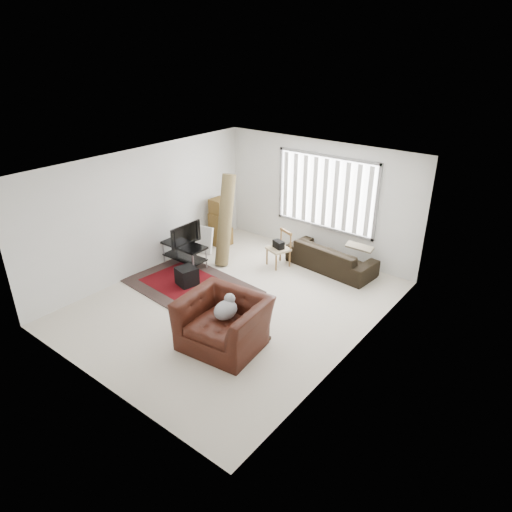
# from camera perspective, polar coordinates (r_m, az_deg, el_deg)

# --- Properties ---
(room) EXTENTS (6.00, 6.02, 2.71)m
(room) POSITION_cam_1_polar(r_m,az_deg,el_deg) (8.56, -0.48, 5.58)
(room) COLOR beige
(room) RESTS_ON ground
(persian_rug) EXTENTS (2.77, 1.97, 0.02)m
(persian_rug) POSITION_cam_1_polar(r_m,az_deg,el_deg) (9.62, -8.08, -3.76)
(persian_rug) COLOR black
(persian_rug) RESTS_ON ground
(tv_stand) EXTENTS (1.06, 0.48, 0.53)m
(tv_stand) POSITION_cam_1_polar(r_m,az_deg,el_deg) (10.37, -8.94, 0.71)
(tv_stand) COLOR black
(tv_stand) RESTS_ON ground
(tv) EXTENTS (0.11, 0.86, 0.49)m
(tv) POSITION_cam_1_polar(r_m,az_deg,el_deg) (10.21, -9.09, 2.72)
(tv) COLOR black
(tv) RESTS_ON tv_stand
(subwoofer) EXTENTS (0.46, 0.46, 0.38)m
(subwoofer) POSITION_cam_1_polar(r_m,az_deg,el_deg) (9.61, -8.64, -2.49)
(subwoofer) COLOR black
(subwoofer) RESTS_ON persian_rug
(moving_boxes) EXTENTS (0.50, 0.47, 1.18)m
(moving_boxes) POSITION_cam_1_polar(r_m,az_deg,el_deg) (11.32, -4.52, 4.04)
(moving_boxes) COLOR brown
(moving_boxes) RESTS_ON ground
(white_flatpack) EXTENTS (0.54, 0.32, 0.65)m
(white_flatpack) POSITION_cam_1_polar(r_m,az_deg,el_deg) (11.02, -6.67, 2.06)
(white_flatpack) COLOR silver
(white_flatpack) RESTS_ON ground
(rolled_rug) EXTENTS (0.42, 0.77, 2.06)m
(rolled_rug) POSITION_cam_1_polar(r_m,az_deg,el_deg) (10.20, -3.86, 4.48)
(rolled_rug) COLOR brown
(rolled_rug) RESTS_ON ground
(sofa) EXTENTS (2.09, 1.06, 0.77)m
(sofa) POSITION_cam_1_polar(r_m,az_deg,el_deg) (10.24, 9.40, 0.37)
(sofa) COLOR black
(sofa) RESTS_ON ground
(side_chair) EXTENTS (0.56, 0.56, 0.82)m
(side_chair) POSITION_cam_1_polar(r_m,az_deg,el_deg) (10.24, 2.92, 1.13)
(side_chair) COLOR tan
(side_chair) RESTS_ON ground
(armchair) EXTENTS (1.47, 1.32, 1.00)m
(armchair) POSITION_cam_1_polar(r_m,az_deg,el_deg) (7.60, -4.06, -7.89)
(armchair) COLOR #35120B
(armchair) RESTS_ON ground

